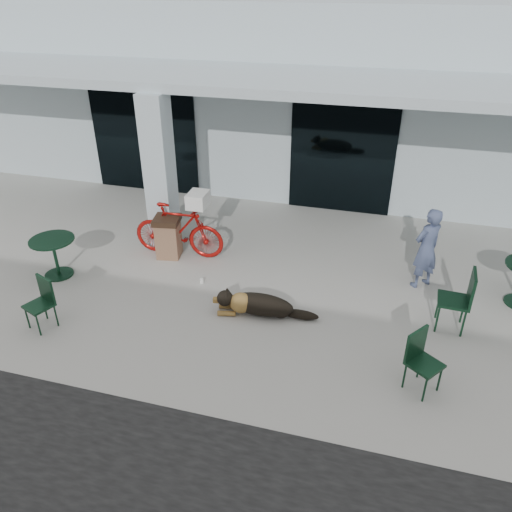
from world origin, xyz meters
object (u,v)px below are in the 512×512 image
(cafe_chair_near, at_px, (39,305))
(person, at_px, (426,248))
(bicycle, at_px, (179,230))
(dog, at_px, (261,303))
(cafe_chair_far_b, at_px, (454,300))
(cafe_table_near, at_px, (56,257))
(trash_receptacle, at_px, (168,237))
(cafe_chair_far_a, at_px, (425,364))

(cafe_chair_near, height_order, person, person)
(bicycle, bearing_deg, dog, -128.26)
(person, bearing_deg, cafe_chair_far_b, 67.92)
(cafe_table_near, relative_size, trash_receptacle, 0.96)
(person, bearing_deg, cafe_chair_near, -15.34)
(dog, xyz_separation_m, person, (2.61, 1.67, 0.55))
(cafe_chair_near, xyz_separation_m, person, (5.92, 2.95, 0.33))
(trash_receptacle, bearing_deg, dog, -32.22)
(bicycle, height_order, cafe_chair_near, bicycle)
(cafe_table_near, xyz_separation_m, cafe_chair_far_b, (7.07, 0.29, 0.15))
(dog, height_order, cafe_chair_far_b, cafe_chair_far_b)
(bicycle, bearing_deg, person, -90.55)
(dog, bearing_deg, bicycle, 132.02)
(cafe_chair_near, relative_size, trash_receptacle, 1.02)
(cafe_chair_near, distance_m, person, 6.62)
(bicycle, height_order, dog, bicycle)
(dog, bearing_deg, cafe_table_near, 165.61)
(cafe_chair_far_b, distance_m, person, 1.29)
(dog, distance_m, person, 3.14)
(person, bearing_deg, trash_receptacle, -39.27)
(bicycle, xyz_separation_m, cafe_chair_near, (-1.20, -2.83, -0.13))
(bicycle, bearing_deg, cafe_chair_far_a, -121.34)
(cafe_table_near, distance_m, cafe_chair_near, 1.64)
(person, bearing_deg, bicycle, -40.38)
(bicycle, relative_size, person, 1.21)
(cafe_chair_far_a, xyz_separation_m, trash_receptacle, (-4.89, 2.54, -0.03))
(cafe_chair_far_b, bearing_deg, cafe_table_near, -84.45)
(dog, height_order, cafe_table_near, cafe_table_near)
(bicycle, bearing_deg, cafe_chair_far_b, -103.74)
(trash_receptacle, bearing_deg, cafe_chair_far_b, -10.32)
(cafe_chair_far_a, height_order, cafe_chair_far_b, cafe_chair_far_b)
(cafe_chair_far_b, distance_m, trash_receptacle, 5.43)
(cafe_chair_near, relative_size, cafe_chair_far_b, 0.81)
(person, distance_m, trash_receptacle, 4.93)
(cafe_chair_near, distance_m, cafe_chair_far_b, 6.59)
(cafe_chair_near, bearing_deg, bicycle, 89.06)
(cafe_table_near, xyz_separation_m, trash_receptacle, (1.73, 1.26, 0.04))
(dog, xyz_separation_m, cafe_chair_far_a, (2.58, -1.09, 0.24))
(dog, distance_m, cafe_chair_far_b, 3.09)
(dog, relative_size, person, 0.85)
(cafe_chair_far_b, bearing_deg, cafe_chair_far_a, -12.77)
(cafe_chair_far_a, xyz_separation_m, person, (0.02, 2.76, 0.31))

